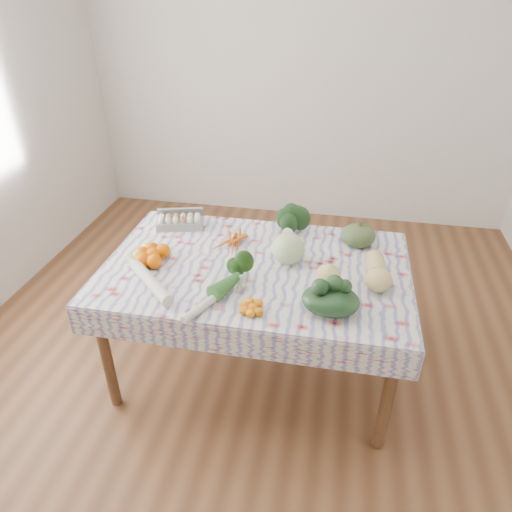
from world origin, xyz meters
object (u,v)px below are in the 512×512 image
at_px(cabbage, 288,249).
at_px(grapefruit, 328,276).
at_px(dining_table, 256,278).
at_px(butternut_squash, 377,270).
at_px(egg_carton, 180,223).
at_px(kabocha_squash, 359,235).

height_order(cabbage, grapefruit, cabbage).
relative_size(dining_table, butternut_squash, 5.58).
distance_m(egg_carton, grapefruit, 1.05).
bearing_deg(butternut_squash, dining_table, 173.42).
distance_m(butternut_squash, grapefruit, 0.27).
bearing_deg(grapefruit, kabocha_squash, 72.07).
bearing_deg(kabocha_squash, cabbage, -144.14).
xyz_separation_m(dining_table, grapefruit, (0.40, -0.13, 0.15)).
distance_m(dining_table, grapefruit, 0.44).
distance_m(dining_table, egg_carton, 0.65).
height_order(egg_carton, kabocha_squash, kabocha_squash).
bearing_deg(egg_carton, butternut_squash, -31.90).
relative_size(dining_table, egg_carton, 5.56).
bearing_deg(dining_table, butternut_squash, -2.79).
height_order(cabbage, butternut_squash, cabbage).
relative_size(kabocha_squash, butternut_squash, 0.68).
xyz_separation_m(cabbage, butternut_squash, (0.47, -0.09, -0.02)).
xyz_separation_m(cabbage, grapefruit, (0.23, -0.19, -0.03)).
distance_m(egg_carton, kabocha_squash, 1.10).
bearing_deg(cabbage, kabocha_squash, 35.86).
relative_size(egg_carton, grapefruit, 2.26).
height_order(butternut_squash, grapefruit, butternut_squash).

